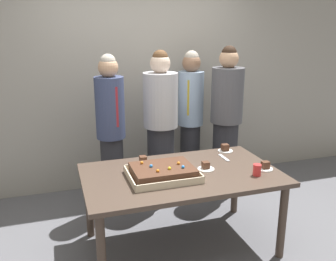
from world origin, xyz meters
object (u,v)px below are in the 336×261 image
plated_slice_far_right (206,167)px  person_serving_front (111,132)px  sheet_cake (163,172)px  person_far_right_suit (191,117)px  plated_slice_near_left (265,167)px  person_striped_tie_right (161,127)px  cake_server_utensil (224,158)px  drink_cup_nearest (257,170)px  person_green_shirt_behind (226,120)px  plated_slice_far_left (143,162)px  plated_slice_near_right (225,149)px  party_table (181,181)px

plated_slice_far_right → person_serving_front: 1.13m
sheet_cake → person_far_right_suit: (0.75, 1.28, 0.13)m
plated_slice_near_left → person_serving_front: person_serving_front is taller
person_serving_front → plated_slice_near_left: bearing=32.5°
person_serving_front → person_striped_tie_right: person_striped_tie_right is taller
cake_server_utensil → person_serving_front: (-0.99, 0.66, 0.17)m
person_striped_tie_right → drink_cup_nearest: bearing=38.4°
plated_slice_far_right → plated_slice_near_left: bearing=-17.9°
plated_slice_near_left → person_green_shirt_behind: bearing=82.5°
plated_slice_far_right → plated_slice_far_left: bearing=149.9°
sheet_cake → drink_cup_nearest: (0.78, -0.21, 0.00)m
cake_server_utensil → sheet_cake: bearing=-159.2°
sheet_cake → plated_slice_far_right: bearing=7.5°
plated_slice_far_right → person_striped_tie_right: bearing=98.3°
plated_slice_near_left → drink_cup_nearest: drink_cup_nearest is taller
cake_server_utensil → person_striped_tie_right: bearing=120.1°
plated_slice_far_right → person_far_right_suit: (0.33, 1.23, 0.15)m
drink_cup_nearest → plated_slice_far_right: bearing=144.1°
plated_slice_near_right → sheet_cake: bearing=-151.2°
party_table → person_green_shirt_behind: 1.28m
sheet_cake → plated_slice_far_left: 0.36m
plated_slice_far_left → cake_server_utensil: bearing=-5.6°
sheet_cake → person_serving_front: bearing=106.7°
party_table → cake_server_utensil: 0.57m
plated_slice_near_right → person_striped_tie_right: size_ratio=0.09×
plated_slice_far_right → person_far_right_suit: size_ratio=0.09×
cake_server_utensil → party_table: bearing=-157.1°
person_serving_front → person_striped_tie_right: 0.57m
plated_slice_near_left → person_serving_front: bearing=139.2°
person_green_shirt_behind → plated_slice_far_left: bearing=-14.1°
drink_cup_nearest → cake_server_utensil: drink_cup_nearest is taller
plated_slice_far_right → cake_server_utensil: size_ratio=0.75×
sheet_cake → plated_slice_near_left: 0.93m
plated_slice_far_right → person_striped_tie_right: 0.96m
party_table → sheet_cake: bearing=-165.4°
plated_slice_near_right → person_striped_tie_right: (-0.52, 0.55, 0.14)m
plated_slice_far_right → person_green_shirt_behind: size_ratio=0.09×
sheet_cake → person_serving_front: person_serving_front is taller
plated_slice_near_right → person_green_shirt_behind: size_ratio=0.09×
drink_cup_nearest → person_green_shirt_behind: person_green_shirt_behind is taller
person_striped_tie_right → party_table: bearing=10.0°
person_serving_front → person_green_shirt_behind: person_green_shirt_behind is taller
plated_slice_near_right → person_far_right_suit: size_ratio=0.09×
plated_slice_near_left → plated_slice_far_right: plated_slice_near_left is taller
sheet_cake → person_green_shirt_behind: (1.06, 0.94, 0.14)m
person_striped_tie_right → plated_slice_near_right: bearing=59.3°
sheet_cake → plated_slice_near_right: (0.81, 0.44, -0.02)m
plated_slice_far_left → person_serving_front: (-0.20, 0.58, 0.15)m
party_table → plated_slice_far_right: size_ratio=11.38×
plated_slice_far_right → person_green_shirt_behind: bearing=54.1°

